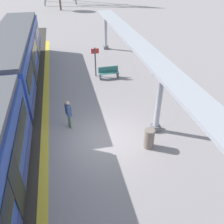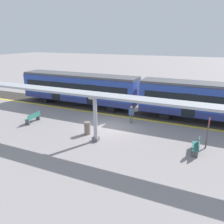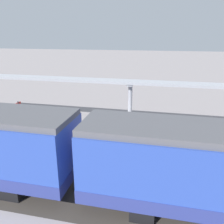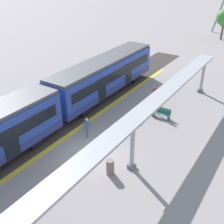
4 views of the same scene
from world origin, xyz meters
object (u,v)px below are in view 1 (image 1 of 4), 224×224
canopy_pillar_third (106,31)px  platform_info_sign (95,59)px  train_far_carriage (16,56)px  bench_mid_platform (109,72)px  passenger_waiting_near_edge (68,111)px  canopy_pillar_second (159,102)px  trash_bin (149,139)px

canopy_pillar_third → platform_info_sign: size_ratio=1.54×
train_far_carriage → canopy_pillar_third: train_far_carriage is taller
canopy_pillar_third → bench_mid_platform: (-1.10, -6.67, -1.28)m
platform_info_sign → passenger_waiting_near_edge: size_ratio=1.38×
canopy_pillar_second → train_far_carriage: bearing=133.2°
canopy_pillar_second → bench_mid_platform: canopy_pillar_second is taller
passenger_waiting_near_edge → train_far_carriage: bearing=114.8°
trash_bin → platform_info_sign: size_ratio=0.45×
trash_bin → passenger_waiting_near_edge: passenger_waiting_near_edge is taller
train_far_carriage → platform_info_sign: 5.55m
canopy_pillar_third → bench_mid_platform: size_ratio=2.24×
train_far_carriage → canopy_pillar_second: 10.92m
canopy_pillar_second → canopy_pillar_third: 13.48m
passenger_waiting_near_edge → trash_bin: bearing=-33.8°
train_far_carriage → canopy_pillar_third: 9.30m
bench_mid_platform → platform_info_sign: bearing=148.1°
canopy_pillar_third → platform_info_sign: 6.45m
trash_bin → platform_info_sign: platform_info_sign is taller
train_far_carriage → passenger_waiting_near_edge: (3.11, -6.74, -0.83)m
train_far_carriage → canopy_pillar_second: size_ratio=3.95×
canopy_pillar_second → platform_info_sign: (-1.98, 7.36, -0.39)m
canopy_pillar_third → trash_bin: bearing=-93.2°
trash_bin → canopy_pillar_third: bearing=86.8°
canopy_pillar_third → passenger_waiting_near_edge: canopy_pillar_third is taller
train_far_carriage → trash_bin: 11.38m
trash_bin → passenger_waiting_near_edge: size_ratio=0.62×
bench_mid_platform → passenger_waiting_near_edge: size_ratio=0.95×
canopy_pillar_third → platform_info_sign: (-1.98, -6.12, -0.39)m
platform_info_sign → bench_mid_platform: bearing=-31.9°
train_far_carriage → platform_info_sign: train_far_carriage is taller
platform_info_sign → trash_bin: bearing=-82.2°
train_far_carriage → passenger_waiting_near_edge: size_ratio=8.38×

